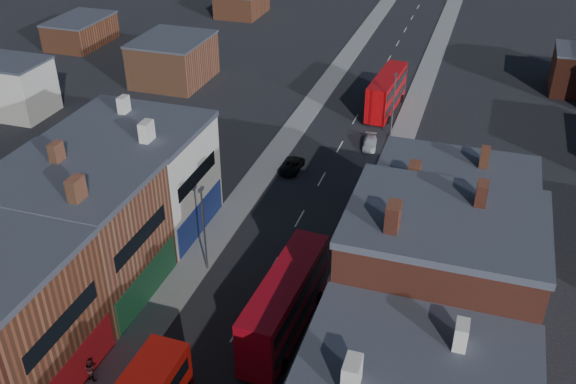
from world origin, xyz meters
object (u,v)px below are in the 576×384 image
Objects in this scene: bus_2 at (387,92)px; car_2 at (292,166)px; ped_1 at (90,369)px; ped_3 at (346,315)px; bus_1 at (285,302)px; car_3 at (370,143)px.

car_2 is at bearing -105.55° from bus_2.
ped_3 is at bearing -135.88° from ped_1.
car_2 is at bearing 109.69° from bus_1.
car_2 is (-6.70, -19.05, -2.10)m from bus_2.
bus_1 is 42.88m from bus_2.
car_2 is at bearing 24.66° from ped_3.
bus_2 is at bearing 73.29° from car_2.
ped_1 is (-11.03, -40.77, 0.44)m from car_3.
ped_1 reaches higher than car_3.
car_3 is (0.23, -10.86, -2.11)m from bus_2.
bus_2 is 20.30m from car_2.
car_3 is at bearing 52.42° from car_2.
bus_2 is 52.77m from ped_1.
bus_2 is 41.28m from ped_3.
bus_2 reaches higher than car_2.
ped_3 is (4.37, -30.13, 0.56)m from car_3.
car_3 is 2.16× the size of ped_1.
ped_3 is (4.20, 1.88, -1.68)m from bus_1.
car_2 is 2.04× the size of ped_3.
bus_2 is 2.87× the size of car_2.
car_3 is at bearing -95.64° from ped_1.
bus_1 is 3.23× the size of car_3.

